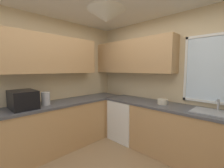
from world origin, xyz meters
TOP-DOWN VIEW (x-y plane):
  - room_shell at (-0.34, 0.45)m, footprint 3.58×3.43m
  - counter_run_left at (-1.42, 0.00)m, footprint 0.65×3.04m
  - counter_run_back at (0.21, 1.34)m, footprint 2.67×0.65m
  - dishwasher at (-0.76, 1.31)m, footprint 0.60×0.60m
  - microwave at (-1.42, -0.51)m, footprint 0.48×0.36m
  - kettle at (-1.40, -0.16)m, footprint 0.14×0.14m
  - sink_assembly at (0.85, 1.35)m, footprint 0.60×0.40m
  - bowl at (0.05, 1.34)m, footprint 0.18×0.18m

SIDE VIEW (x-z plane):
  - dishwasher at x=-0.76m, z-range 0.00..0.85m
  - counter_run_left at x=-1.42m, z-range 0.00..0.90m
  - counter_run_back at x=0.21m, z-range 0.00..0.90m
  - sink_assembly at x=0.85m, z-range 0.81..1.01m
  - bowl at x=0.05m, z-range 0.90..0.99m
  - kettle at x=-1.40m, z-range 0.90..1.13m
  - microwave at x=-1.42m, z-range 0.90..1.19m
  - room_shell at x=-0.34m, z-range 0.42..3.02m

